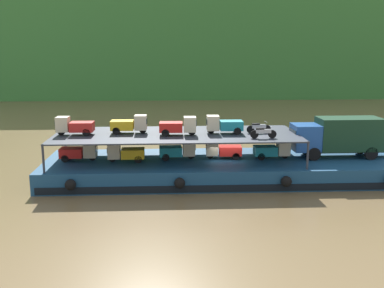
# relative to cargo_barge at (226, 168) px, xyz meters

# --- Properties ---
(ground_plane) EXTENTS (400.00, 400.00, 0.00)m
(ground_plane) POSITION_rel_cargo_barge_xyz_m (0.00, 0.03, -0.75)
(ground_plane) COLOR brown
(hillside_far_bank) EXTENTS (112.31, 32.67, 31.63)m
(hillside_far_bank) POSITION_rel_cargo_barge_xyz_m (0.00, 69.03, 17.06)
(hillside_far_bank) COLOR #387533
(hillside_far_bank) RESTS_ON ground
(cargo_barge) EXTENTS (27.56, 8.33, 1.50)m
(cargo_barge) POSITION_rel_cargo_barge_xyz_m (0.00, 0.00, 0.00)
(cargo_barge) COLOR navy
(cargo_barge) RESTS_ON ground
(covered_lorry) EXTENTS (7.87, 2.34, 3.10)m
(covered_lorry) POSITION_rel_cargo_barge_xyz_m (8.80, 0.22, 2.44)
(covered_lorry) COLOR #1E4C99
(covered_lorry) RESTS_ON cargo_barge
(cargo_rack) EXTENTS (18.36, 6.92, 2.00)m
(cargo_rack) POSITION_rel_cargo_barge_xyz_m (-3.80, 0.03, 2.69)
(cargo_rack) COLOR #2D333D
(cargo_rack) RESTS_ON cargo_barge
(mini_truck_lower_stern) EXTENTS (2.77, 1.25, 1.38)m
(mini_truck_lower_stern) POSITION_rel_cargo_barge_xyz_m (-11.15, 0.09, 1.44)
(mini_truck_lower_stern) COLOR red
(mini_truck_lower_stern) RESTS_ON cargo_barge
(mini_truck_lower_aft) EXTENTS (2.76, 1.23, 1.38)m
(mini_truck_lower_aft) POSITION_rel_cargo_barge_xyz_m (-7.64, -0.42, 1.44)
(mini_truck_lower_aft) COLOR gold
(mini_truck_lower_aft) RESTS_ON cargo_barge
(mini_truck_lower_mid) EXTENTS (2.78, 1.26, 1.38)m
(mini_truck_lower_mid) POSITION_rel_cargo_barge_xyz_m (-3.69, 0.20, 1.44)
(mini_truck_lower_mid) COLOR teal
(mini_truck_lower_mid) RESTS_ON cargo_barge
(mini_truck_lower_fore) EXTENTS (2.79, 1.29, 1.38)m
(mini_truck_lower_fore) POSITION_rel_cargo_barge_xyz_m (-0.22, 0.20, 1.44)
(mini_truck_lower_fore) COLOR red
(mini_truck_lower_fore) RESTS_ON cargo_barge
(mini_truck_lower_bow) EXTENTS (2.75, 1.21, 1.38)m
(mini_truck_lower_bow) POSITION_rel_cargo_barge_xyz_m (3.59, -0.02, 1.44)
(mini_truck_lower_bow) COLOR teal
(mini_truck_lower_bow) RESTS_ON cargo_barge
(mini_truck_upper_stern) EXTENTS (2.76, 1.23, 1.38)m
(mini_truck_upper_stern) POSITION_rel_cargo_barge_xyz_m (-11.38, -0.06, 3.44)
(mini_truck_upper_stern) COLOR red
(mini_truck_upper_stern) RESTS_ON cargo_rack
(mini_truck_upper_mid) EXTENTS (2.75, 1.22, 1.38)m
(mini_truck_upper_mid) POSITION_rel_cargo_barge_xyz_m (-7.34, 0.45, 3.44)
(mini_truck_upper_mid) COLOR gold
(mini_truck_upper_mid) RESTS_ON cargo_rack
(mini_truck_upper_fore) EXTENTS (2.77, 1.25, 1.38)m
(mini_truck_upper_fore) POSITION_rel_cargo_barge_xyz_m (-3.64, -0.55, 3.44)
(mini_truck_upper_fore) COLOR red
(mini_truck_upper_fore) RESTS_ON cargo_rack
(mini_truck_upper_bow) EXTENTS (2.75, 1.22, 1.38)m
(mini_truck_upper_bow) POSITION_rel_cargo_barge_xyz_m (-0.21, -0.07, 3.44)
(mini_truck_upper_bow) COLOR teal
(mini_truck_upper_bow) RESTS_ON cargo_rack
(motorcycle_upper_port) EXTENTS (1.90, 0.55, 0.87)m
(motorcycle_upper_port) POSITION_rel_cargo_barge_xyz_m (2.38, -2.05, 3.18)
(motorcycle_upper_port) COLOR black
(motorcycle_upper_port) RESTS_ON cargo_rack
(motorcycle_upper_centre) EXTENTS (1.90, 0.55, 0.87)m
(motorcycle_upper_centre) POSITION_rel_cargo_barge_xyz_m (2.46, 0.03, 3.18)
(motorcycle_upper_centre) COLOR black
(motorcycle_upper_centre) RESTS_ON cargo_rack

